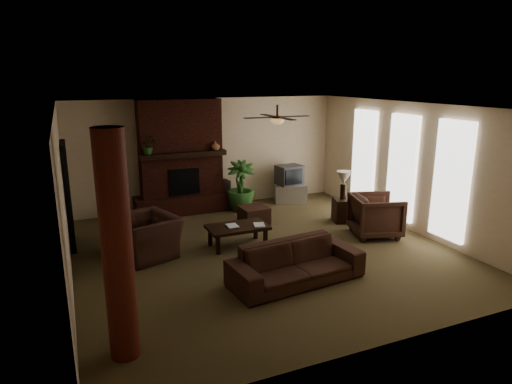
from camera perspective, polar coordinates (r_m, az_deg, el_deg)
name	(u,v)px	position (r m, az deg, el deg)	size (l,w,h in m)	color
room_shell	(264,182)	(8.42, 1.07, 1.34)	(7.00, 7.00, 7.00)	brown
fireplace	(181,167)	(11.21, -9.50, 3.21)	(2.40, 0.70, 2.80)	#431B12
windows	(402,168)	(10.46, 18.13, 2.95)	(0.08, 3.65, 2.35)	white
log_column	(117,248)	(5.44, -17.32, -6.88)	(0.36, 0.36, 2.80)	maroon
doorway	(68,195)	(9.55, -22.89, -0.39)	(0.10, 1.00, 2.10)	black
ceiling_fan	(277,119)	(8.68, 2.72, 9.29)	(1.35, 1.35, 0.37)	black
sofa	(296,257)	(7.46, 5.17, -8.24)	(2.26, 0.66, 0.88)	#3C231A
armchair_left	(146,229)	(8.72, -13.87, -4.66)	(1.19, 0.77, 1.04)	#3C231A
armchair_right	(376,214)	(9.84, 15.08, -2.68)	(0.96, 0.89, 0.98)	#3C231A
coffee_table	(238,228)	(8.96, -2.37, -4.68)	(1.20, 0.70, 0.43)	black
ottoman	(254,215)	(10.36, -0.27, -2.98)	(0.60, 0.60, 0.40)	#3C231A
tv_stand	(290,193)	(12.13, 4.40, -0.16)	(0.85, 0.50, 0.50)	silver
tv	(289,175)	(11.99, 4.29, 2.18)	(0.70, 0.59, 0.52)	#3A3A3C
floor_vase	(224,191)	(11.60, -4.06, 0.09)	(0.34, 0.34, 0.77)	black
floor_plant	(241,197)	(11.34, -1.98, -0.62)	(0.71, 1.27, 0.71)	#2D5A24
side_table_left	(115,240)	(9.04, -17.55, -5.86)	(0.50, 0.50, 0.55)	black
lamp_left	(114,203)	(8.83, -17.64, -1.39)	(0.38, 0.38, 0.65)	black
side_table_right	(344,210)	(10.71, 11.22, -2.27)	(0.50, 0.50, 0.55)	black
lamp_right	(344,180)	(10.54, 11.16, 1.55)	(0.44, 0.44, 0.65)	black
mantel_plant	(148,147)	(10.71, -13.63, 5.56)	(0.38, 0.42, 0.33)	#2D5A24
mantel_vase	(215,146)	(11.07, -5.21, 5.91)	(0.22, 0.23, 0.22)	#945D3B
book_a	(227,220)	(8.83, -3.74, -3.63)	(0.22, 0.03, 0.29)	#999999
book_b	(254,219)	(8.90, -0.26, -3.44)	(0.21, 0.02, 0.29)	#999999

